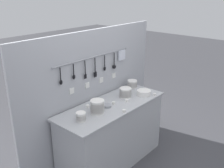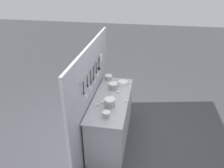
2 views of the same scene
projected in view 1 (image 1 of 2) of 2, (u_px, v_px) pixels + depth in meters
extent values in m
plane|color=#424247|center=(112.00, 161.00, 3.70)|extent=(20.00, 20.00, 0.00)
cube|color=#ADAFB5|center=(112.00, 105.00, 3.40)|extent=(1.59, 0.60, 0.03)
cube|color=#ADAFB5|center=(112.00, 135.00, 3.55)|extent=(1.52, 0.58, 0.85)
cube|color=#A8AAB2|center=(93.00, 96.00, 3.59)|extent=(2.39, 0.04, 1.81)
cylinder|color=#93969E|center=(94.00, 57.00, 3.38)|extent=(1.32, 0.01, 0.01)
sphere|color=#93969E|center=(52.00, 68.00, 2.91)|extent=(0.02, 0.02, 0.02)
sphere|color=#93969E|center=(126.00, 48.00, 3.84)|extent=(0.02, 0.02, 0.02)
cylinder|color=black|center=(60.00, 74.00, 3.00)|extent=(0.01, 0.01, 0.15)
ellipsoid|color=black|center=(61.00, 82.00, 3.04)|extent=(0.04, 0.02, 0.06)
cylinder|color=#93969E|center=(59.00, 67.00, 2.98)|extent=(0.00, 0.01, 0.02)
cylinder|color=black|center=(74.00, 70.00, 3.14)|extent=(0.01, 0.01, 0.14)
ellipsoid|color=black|center=(74.00, 77.00, 3.17)|extent=(0.04, 0.02, 0.06)
cylinder|color=#93969E|center=(73.00, 63.00, 3.12)|extent=(0.01, 0.01, 0.02)
cylinder|color=black|center=(85.00, 68.00, 3.28)|extent=(0.01, 0.01, 0.18)
cube|color=black|center=(85.00, 76.00, 3.32)|extent=(0.04, 0.01, 0.06)
cylinder|color=#93969E|center=(84.00, 60.00, 3.25)|extent=(0.01, 0.01, 0.02)
cylinder|color=black|center=(95.00, 65.00, 3.41)|extent=(0.01, 0.01, 0.19)
cube|color=black|center=(95.00, 74.00, 3.45)|extent=(0.05, 0.01, 0.07)
cylinder|color=#93969E|center=(94.00, 57.00, 3.38)|extent=(0.01, 0.01, 0.02)
cylinder|color=black|center=(105.00, 61.00, 3.53)|extent=(0.01, 0.01, 0.16)
ellipsoid|color=black|center=(105.00, 69.00, 3.57)|extent=(0.04, 0.02, 0.06)
cylinder|color=#93969E|center=(104.00, 55.00, 3.51)|extent=(0.01, 0.01, 0.02)
cylinder|color=black|center=(114.00, 59.00, 3.67)|extent=(0.01, 0.01, 0.19)
sphere|color=black|center=(114.00, 67.00, 3.71)|extent=(0.06, 0.06, 0.06)
cylinder|color=#93969E|center=(114.00, 52.00, 3.65)|extent=(0.01, 0.01, 0.02)
cube|color=silver|center=(122.00, 55.00, 3.78)|extent=(0.14, 0.02, 0.14)
cylinder|color=#93969E|center=(121.00, 50.00, 3.77)|extent=(0.00, 0.01, 0.02)
cube|color=white|center=(72.00, 91.00, 3.23)|extent=(0.07, 0.01, 0.07)
cube|color=white|center=(87.00, 85.00, 3.41)|extent=(0.07, 0.01, 0.07)
cube|color=white|center=(101.00, 80.00, 3.60)|extent=(0.07, 0.01, 0.07)
cube|color=white|center=(114.00, 76.00, 3.79)|extent=(0.07, 0.01, 0.07)
cylinder|color=white|center=(125.00, 96.00, 3.61)|extent=(0.17, 0.17, 0.04)
cylinder|color=white|center=(125.00, 94.00, 3.60)|extent=(0.17, 0.17, 0.04)
cylinder|color=white|center=(125.00, 93.00, 3.59)|extent=(0.17, 0.17, 0.04)
cylinder|color=white|center=(125.00, 91.00, 3.58)|extent=(0.17, 0.17, 0.04)
cylinder|color=white|center=(125.00, 89.00, 3.58)|extent=(0.17, 0.17, 0.04)
cylinder|color=white|center=(81.00, 119.00, 2.96)|extent=(0.11, 0.11, 0.05)
cylinder|color=white|center=(81.00, 117.00, 2.95)|extent=(0.11, 0.11, 0.05)
cylinder|color=white|center=(81.00, 115.00, 2.94)|extent=(0.11, 0.11, 0.05)
cylinder|color=white|center=(132.00, 86.00, 3.96)|extent=(0.15, 0.15, 0.04)
cylinder|color=white|center=(132.00, 85.00, 3.95)|extent=(0.15, 0.15, 0.04)
cylinder|color=white|center=(132.00, 83.00, 3.94)|extent=(0.15, 0.15, 0.04)
cylinder|color=white|center=(132.00, 82.00, 3.93)|extent=(0.15, 0.15, 0.04)
cylinder|color=white|center=(97.00, 111.00, 3.15)|extent=(0.17, 0.17, 0.05)
cylinder|color=white|center=(97.00, 109.00, 3.14)|extent=(0.17, 0.17, 0.05)
cylinder|color=white|center=(97.00, 107.00, 3.13)|extent=(0.17, 0.17, 0.05)
cylinder|color=white|center=(97.00, 105.00, 3.12)|extent=(0.17, 0.17, 0.05)
cylinder|color=white|center=(97.00, 102.00, 3.11)|extent=(0.17, 0.17, 0.05)
cylinder|color=white|center=(144.00, 95.00, 3.69)|extent=(0.19, 0.19, 0.01)
cylinder|color=white|center=(144.00, 94.00, 3.69)|extent=(0.19, 0.19, 0.01)
cylinder|color=white|center=(144.00, 93.00, 3.68)|extent=(0.19, 0.19, 0.01)
cylinder|color=white|center=(144.00, 93.00, 3.68)|extent=(0.19, 0.19, 0.01)
cylinder|color=white|center=(144.00, 92.00, 3.68)|extent=(0.19, 0.19, 0.01)
cylinder|color=white|center=(144.00, 92.00, 3.67)|extent=(0.19, 0.19, 0.01)
cylinder|color=white|center=(144.00, 91.00, 3.67)|extent=(0.19, 0.19, 0.01)
cylinder|color=white|center=(144.00, 91.00, 3.67)|extent=(0.19, 0.19, 0.01)
cylinder|color=#93969E|center=(107.00, 106.00, 3.32)|extent=(0.12, 0.12, 0.03)
cylinder|color=white|center=(127.00, 101.00, 3.46)|extent=(0.04, 0.04, 0.04)
cylinder|color=white|center=(83.00, 116.00, 3.06)|extent=(0.04, 0.04, 0.04)
cylinder|color=white|center=(155.00, 95.00, 3.65)|extent=(0.04, 0.04, 0.04)
cylinder|color=white|center=(124.00, 111.00, 3.17)|extent=(0.04, 0.04, 0.04)
cylinder|color=white|center=(114.00, 103.00, 3.39)|extent=(0.04, 0.04, 0.04)
cylinder|color=white|center=(88.00, 106.00, 3.30)|extent=(0.04, 0.04, 0.04)
cylinder|color=white|center=(95.00, 105.00, 3.32)|extent=(0.04, 0.04, 0.04)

